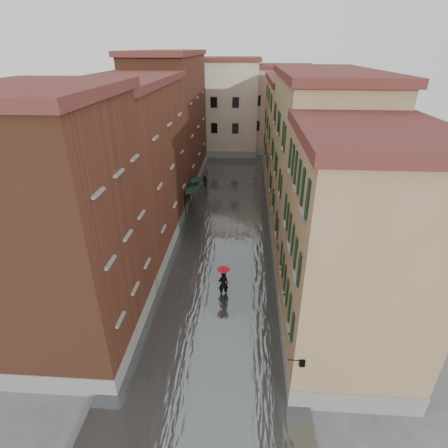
% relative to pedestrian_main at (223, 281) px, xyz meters
% --- Properties ---
extents(ground, '(120.00, 120.00, 0.00)m').
position_rel_pedestrian_main_xyz_m(ground, '(-0.47, -1.97, -1.19)').
color(ground, '#515153').
rests_on(ground, ground).
extents(floodwater, '(10.00, 60.00, 0.20)m').
position_rel_pedestrian_main_xyz_m(floodwater, '(-0.47, 11.03, -1.09)').
color(floodwater, '#4C5254').
rests_on(floodwater, ground).
extents(building_left_near, '(6.00, 8.00, 13.00)m').
position_rel_pedestrian_main_xyz_m(building_left_near, '(-7.47, -3.97, 5.31)').
color(building_left_near, brown).
rests_on(building_left_near, ground).
extents(building_left_mid, '(6.00, 14.00, 12.50)m').
position_rel_pedestrian_main_xyz_m(building_left_mid, '(-7.47, 7.03, 5.06)').
color(building_left_mid, '#562F1B').
rests_on(building_left_mid, ground).
extents(building_left_far, '(6.00, 16.00, 14.00)m').
position_rel_pedestrian_main_xyz_m(building_left_far, '(-7.47, 22.03, 5.81)').
color(building_left_far, brown).
rests_on(building_left_far, ground).
extents(building_right_near, '(6.00, 8.00, 11.50)m').
position_rel_pedestrian_main_xyz_m(building_right_near, '(6.53, -3.97, 4.56)').
color(building_right_near, olive).
rests_on(building_right_near, ground).
extents(building_right_mid, '(6.00, 14.00, 13.00)m').
position_rel_pedestrian_main_xyz_m(building_right_mid, '(6.53, 7.03, 5.31)').
color(building_right_mid, '#9D875F').
rests_on(building_right_mid, ground).
extents(building_right_far, '(6.00, 16.00, 11.50)m').
position_rel_pedestrian_main_xyz_m(building_right_far, '(6.53, 22.03, 4.56)').
color(building_right_far, olive).
rests_on(building_right_far, ground).
extents(building_end_cream, '(12.00, 9.00, 13.00)m').
position_rel_pedestrian_main_xyz_m(building_end_cream, '(-3.47, 36.03, 5.31)').
color(building_end_cream, beige).
rests_on(building_end_cream, ground).
extents(building_end_pink, '(10.00, 9.00, 12.00)m').
position_rel_pedestrian_main_xyz_m(building_end_pink, '(5.53, 38.03, 4.81)').
color(building_end_pink, '#AA7D77').
rests_on(building_end_pink, ground).
extents(awning_near, '(1.09, 3.16, 2.80)m').
position_rel_pedestrian_main_xyz_m(awning_near, '(-3.96, 12.93, 1.28)').
color(awning_near, black).
rests_on(awning_near, ground).
extents(awning_far, '(1.09, 2.77, 2.80)m').
position_rel_pedestrian_main_xyz_m(awning_far, '(-3.96, 14.71, 1.27)').
color(awning_far, black).
rests_on(awning_far, ground).
extents(wall_lantern, '(0.71, 0.22, 0.35)m').
position_rel_pedestrian_main_xyz_m(wall_lantern, '(3.86, -7.97, 1.81)').
color(wall_lantern, black).
rests_on(wall_lantern, ground).
extents(window_planters, '(0.59, 10.88, 0.84)m').
position_rel_pedestrian_main_xyz_m(window_planters, '(3.65, -1.52, 2.32)').
color(window_planters, brown).
rests_on(window_planters, ground).
extents(pedestrian_main, '(0.86, 0.86, 2.06)m').
position_rel_pedestrian_main_xyz_m(pedestrian_main, '(0.00, 0.00, 0.00)').
color(pedestrian_main, black).
rests_on(pedestrian_main, ground).
extents(pedestrian_far, '(0.92, 0.78, 1.66)m').
position_rel_pedestrian_main_xyz_m(pedestrian_far, '(-3.42, 19.34, -0.36)').
color(pedestrian_far, black).
rests_on(pedestrian_far, ground).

